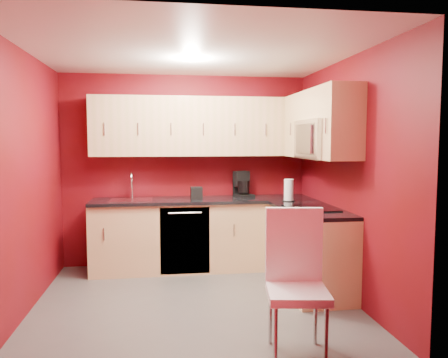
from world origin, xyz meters
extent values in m
plane|color=#4A4745|center=(0.00, 0.00, 0.00)|extent=(3.20, 3.20, 0.00)
plane|color=white|center=(0.00, 0.00, 2.50)|extent=(3.20, 3.20, 0.00)
plane|color=#620917|center=(0.00, 1.50, 1.25)|extent=(3.20, 0.00, 3.20)
plane|color=#620917|center=(0.00, -1.50, 1.25)|extent=(3.20, 0.00, 3.20)
plane|color=#620917|center=(-1.60, 0.00, 1.25)|extent=(0.00, 3.00, 3.00)
plane|color=#620917|center=(1.60, 0.00, 1.25)|extent=(0.00, 3.00, 3.00)
cube|color=#E7BC84|center=(0.20, 1.20, 0.43)|extent=(2.80, 0.60, 0.87)
cube|color=#E7BC84|center=(1.30, 0.25, 0.43)|extent=(0.60, 1.30, 0.87)
cube|color=black|center=(0.20, 1.19, 0.89)|extent=(2.80, 0.63, 0.04)
cube|color=black|center=(1.29, 0.23, 0.89)|extent=(0.63, 1.27, 0.04)
cube|color=tan|center=(0.20, 1.32, 1.83)|extent=(2.80, 0.35, 0.75)
cube|color=tan|center=(1.43, 0.86, 1.83)|extent=(0.35, 0.57, 0.75)
cube|color=tan|center=(1.43, -0.29, 1.83)|extent=(0.35, 0.22, 0.75)
cube|color=tan|center=(1.43, 0.20, 2.04)|extent=(0.35, 0.76, 0.33)
cube|color=silver|center=(1.40, 0.20, 1.66)|extent=(0.40, 0.76, 0.42)
cube|color=black|center=(1.21, 0.20, 1.66)|extent=(0.02, 0.62, 0.33)
cylinder|color=silver|center=(1.19, -0.03, 1.66)|extent=(0.02, 0.02, 0.29)
cube|color=black|center=(1.28, 0.20, 0.92)|extent=(0.50, 0.55, 0.01)
cube|color=silver|center=(-0.70, 1.18, 0.91)|extent=(0.52, 0.42, 0.02)
cylinder|color=silver|center=(-0.70, 1.38, 1.04)|extent=(0.02, 0.02, 0.26)
torus|color=silver|center=(-0.70, 1.31, 1.17)|extent=(0.02, 0.16, 0.16)
cylinder|color=silver|center=(-0.70, 1.24, 1.11)|extent=(0.02, 0.02, 0.12)
cube|color=black|center=(-0.05, 0.91, 0.43)|extent=(0.60, 0.02, 0.82)
cylinder|color=white|center=(0.00, 0.30, 2.48)|extent=(0.20, 0.20, 0.01)
camera|label=1|loc=(-0.32, -4.31, 1.64)|focal=35.00mm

